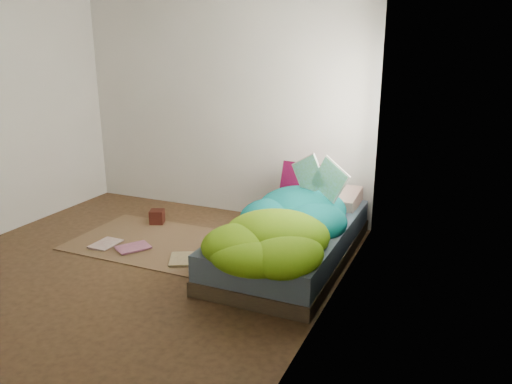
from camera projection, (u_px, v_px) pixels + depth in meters
ground at (134, 267)px, 4.42m from camera, size 3.50×3.50×0.00m
room_walls at (121, 80)px, 3.96m from camera, size 3.54×3.54×2.62m
bed at (291, 242)px, 4.54m from camera, size 1.00×2.00×0.34m
duvet at (283, 214)px, 4.25m from camera, size 0.96×1.84×0.34m
rug at (155, 242)px, 4.96m from camera, size 1.60×1.10×0.01m
pillow_floral at (327, 197)px, 5.05m from camera, size 0.65×0.42×0.14m
pillow_magenta at (301, 183)px, 5.09m from camera, size 0.41×0.15×0.40m
open_book at (319, 167)px, 4.50m from camera, size 0.51×0.29×0.31m
wooden_box at (157, 217)px, 5.45m from camera, size 0.19×0.19×0.15m
floor_book_a at (97, 242)px, 4.91m from camera, size 0.22×0.30×0.02m
floor_book_b at (129, 244)px, 4.86m from camera, size 0.35×0.37×0.03m
floor_book_c at (170, 260)px, 4.52m from camera, size 0.33×0.37×0.02m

